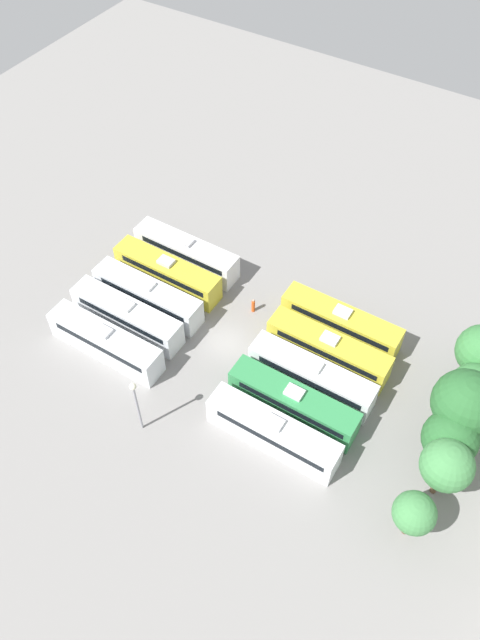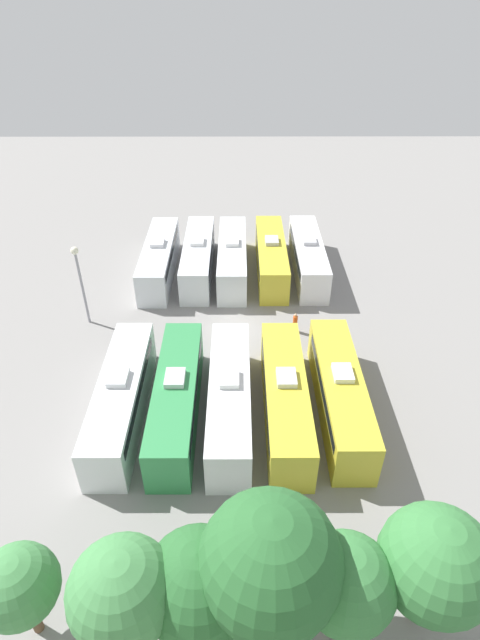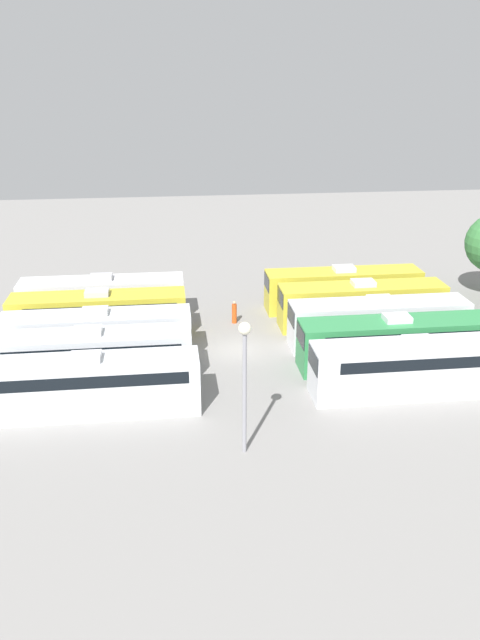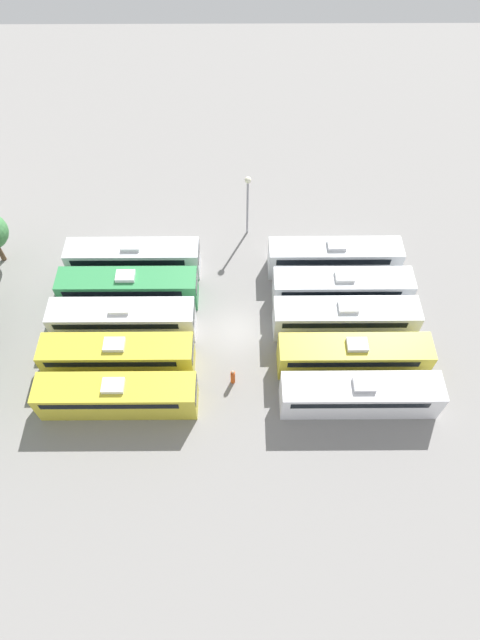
% 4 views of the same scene
% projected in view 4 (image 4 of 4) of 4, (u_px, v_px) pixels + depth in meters
% --- Properties ---
extents(ground_plane, '(110.85, 110.85, 0.00)m').
position_uv_depth(ground_plane, '(236.00, 331.00, 42.78)').
color(ground_plane, gray).
extents(bus_0, '(2.58, 11.96, 3.42)m').
position_uv_depth(bus_0, '(360.00, 394.00, 37.45)').
color(bus_0, white).
rests_on(bus_0, ground_plane).
extents(bus_1, '(2.58, 11.96, 3.42)m').
position_uv_depth(bus_1, '(353.00, 355.00, 39.43)').
color(bus_1, gold).
rests_on(bus_1, ground_plane).
extents(bus_2, '(2.58, 11.96, 3.42)m').
position_uv_depth(bus_2, '(345.00, 318.00, 41.51)').
color(bus_2, silver).
rests_on(bus_2, ground_plane).
extents(bus_3, '(2.58, 11.96, 3.42)m').
position_uv_depth(bus_3, '(341.00, 288.00, 43.35)').
color(bus_3, silver).
rests_on(bus_3, ground_plane).
extents(bus_4, '(2.58, 11.96, 3.42)m').
position_uv_depth(bus_4, '(334.00, 257.00, 45.42)').
color(bus_4, silver).
rests_on(bus_4, ground_plane).
extents(bus_5, '(2.58, 11.96, 3.42)m').
position_uv_depth(bus_5, '(117.00, 395.00, 37.41)').
color(bus_5, gold).
rests_on(bus_5, ground_plane).
extents(bus_6, '(2.58, 11.96, 3.42)m').
position_uv_depth(bus_6, '(118.00, 355.00, 39.44)').
color(bus_6, gold).
rests_on(bus_6, ground_plane).
extents(bus_7, '(2.58, 11.96, 3.42)m').
position_uv_depth(bus_7, '(123.00, 319.00, 41.45)').
color(bus_7, silver).
rests_on(bus_7, ground_plane).
extents(bus_8, '(2.58, 11.96, 3.42)m').
position_uv_depth(bus_8, '(128.00, 288.00, 43.36)').
color(bus_8, '#338C4C').
rests_on(bus_8, ground_plane).
extents(bus_9, '(2.58, 11.96, 3.42)m').
position_uv_depth(bus_9, '(133.00, 258.00, 45.37)').
color(bus_9, silver).
rests_on(bus_9, ground_plane).
extents(worker_person, '(0.36, 0.36, 1.70)m').
position_uv_depth(worker_person, '(233.00, 377.00, 39.32)').
color(worker_person, '#CC4C19').
rests_on(worker_person, ground_plane).
extents(light_pole, '(0.60, 0.60, 6.81)m').
position_uv_depth(light_pole, '(248.00, 196.00, 45.69)').
color(light_pole, gray).
rests_on(light_pole, ground_plane).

